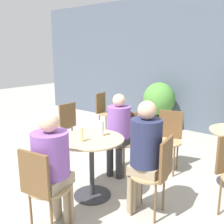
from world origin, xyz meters
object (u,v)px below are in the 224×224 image
bistro_chair_3 (104,109)px  seated_person_0 (52,161)px  cafe_table_near (92,154)px  seated_person_1 (145,148)px  seated_person_2 (118,127)px  bistro_chair_5 (64,123)px  bistro_chair_1 (157,169)px  beer_glass_1 (101,128)px  bistro_chair_2 (123,136)px  beer_glass_0 (81,134)px  potted_plant_0 (159,102)px  bistro_chair_0 (42,184)px  bistro_chair_4 (169,135)px

bistro_chair_3 → seated_person_0: seated_person_0 is taller
cafe_table_near → seated_person_1: seated_person_1 is taller
seated_person_2 → cafe_table_near: bearing=-90.0°
cafe_table_near → bistro_chair_5: bistro_chair_5 is taller
bistro_chair_5 → seated_person_1: bearing=73.1°
bistro_chair_1 → beer_glass_1: (-0.80, 0.02, 0.30)m
bistro_chair_2 → beer_glass_0: bearing=-92.3°
bistro_chair_3 → potted_plant_0: 1.25m
bistro_chair_0 → potted_plant_0: bearing=-86.4°
bistro_chair_0 → seated_person_1: (0.55, 0.93, 0.21)m
cafe_table_near → seated_person_0: bearing=-81.3°
bistro_chair_3 → seated_person_0: 3.15m
bistro_chair_2 → seated_person_0: size_ratio=0.74×
beer_glass_0 → bistro_chair_1: bearing=18.4°
potted_plant_0 → beer_glass_1: bearing=-75.6°
cafe_table_near → seated_person_1: 0.71m
seated_person_0 → seated_person_2: size_ratio=1.02×
bistro_chair_2 → potted_plant_0: bearing=96.2°
bistro_chair_0 → bistro_chair_1: bearing=-135.0°
bistro_chair_1 → seated_person_0: 1.09m
bistro_chair_2 → seated_person_0: (0.23, -1.50, 0.17)m
bistro_chair_3 → cafe_table_near: bearing=-151.7°
seated_person_2 → potted_plant_0: seated_person_2 is taller
beer_glass_0 → seated_person_1: bearing=20.3°
bistro_chair_1 → potted_plant_0: potted_plant_0 is taller
bistro_chair_4 → seated_person_1: (0.29, -1.18, 0.21)m
seated_person_2 → beer_glass_0: size_ratio=6.94×
potted_plant_0 → bistro_chair_4: bearing=-57.4°
seated_person_1 → beer_glass_1: seated_person_1 is taller
cafe_table_near → seated_person_0: seated_person_0 is taller
bistro_chair_1 → bistro_chair_4: (-0.44, 1.16, 0.00)m
seated_person_2 → bistro_chair_0: bearing=-90.0°
bistro_chair_2 → seated_person_0: bearing=-90.0°
bistro_chair_2 → bistro_chair_5: 1.24m
bistro_chair_2 → potted_plant_0: size_ratio=0.82×
cafe_table_near → bistro_chair_4: 1.34m
potted_plant_0 → seated_person_2: bearing=-75.4°
bistro_chair_5 → potted_plant_0: 2.31m
beer_glass_0 → bistro_chair_4: bearing=74.3°
beer_glass_1 → bistro_chair_2: bearing=102.8°
bistro_chair_2 → seated_person_2: bearing=-90.0°
bistro_chair_1 → seated_person_2: 1.09m
bistro_chair_3 → beer_glass_1: (1.52, -1.88, 0.30)m
seated_person_2 → potted_plant_0: size_ratio=1.09×
seated_person_1 → beer_glass_0: (-0.69, -0.26, 0.08)m
bistro_chair_4 → bistro_chair_3: bearing=144.0°
bistro_chair_4 → seated_person_0: seated_person_0 is taller
seated_person_0 → beer_glass_1: (-0.08, 0.83, 0.13)m
seated_person_0 → seated_person_1: bearing=-135.1°
seated_person_0 → seated_person_1: size_ratio=0.95×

